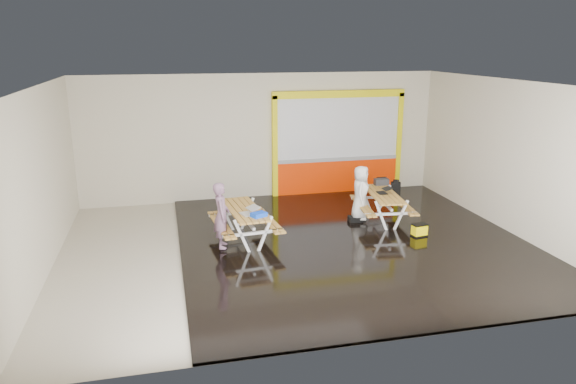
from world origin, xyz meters
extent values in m
cube|color=beige|center=(0.00, 0.00, -0.01)|extent=(10.00, 8.00, 0.01)
cube|color=white|center=(0.00, 0.00, 3.50)|extent=(10.00, 8.00, 0.01)
cube|color=beige|center=(0.00, 4.00, 1.75)|extent=(10.00, 0.01, 3.50)
cube|color=beige|center=(0.00, -4.00, 1.75)|extent=(10.00, 0.01, 3.50)
cube|color=beige|center=(-5.00, 0.00, 1.75)|extent=(0.01, 8.00, 3.50)
cube|color=beige|center=(5.00, 0.00, 1.75)|extent=(0.01, 8.00, 3.50)
cube|color=black|center=(1.25, 0.00, 0.03)|extent=(7.50, 7.98, 0.05)
cube|color=#F43000|center=(2.20, 3.93, 0.50)|extent=(3.60, 0.12, 1.00)
cube|color=gray|center=(2.20, 3.93, 1.03)|extent=(3.60, 0.14, 0.10)
cube|color=silver|center=(2.20, 3.94, 1.94)|extent=(3.60, 0.08, 1.72)
cube|color=yellow|center=(0.33, 3.92, 1.45)|extent=(0.14, 0.16, 2.90)
cube|color=yellow|center=(4.07, 3.92, 1.45)|extent=(0.14, 0.16, 2.90)
cube|color=yellow|center=(2.20, 3.92, 2.90)|extent=(3.88, 0.16, 0.20)
cube|color=#BD8837|center=(-1.33, 0.56, 0.75)|extent=(0.31, 1.92, 0.04)
cube|color=#BD8837|center=(-1.20, 0.57, 0.75)|extent=(0.31, 1.92, 0.04)
cube|color=#BD8837|center=(-1.06, 0.59, 0.75)|extent=(0.31, 1.92, 0.04)
cube|color=#BD8837|center=(-0.92, 0.60, 0.75)|extent=(0.31, 1.92, 0.04)
cube|color=#BD8837|center=(-0.79, 0.61, 0.75)|extent=(0.31, 1.92, 0.04)
cube|color=white|center=(-1.23, -0.16, 0.41)|extent=(0.36, 0.09, 0.77)
cube|color=white|center=(-0.74, -0.11, 0.41)|extent=(0.36, 0.09, 0.77)
cube|color=white|center=(-0.99, -0.14, 0.45)|extent=(1.31, 0.19, 0.06)
cube|color=white|center=(-0.99, -0.14, 0.70)|extent=(0.65, 0.12, 0.06)
cube|color=white|center=(-1.38, 1.28, 0.41)|extent=(0.36, 0.09, 0.77)
cube|color=white|center=(-0.89, 1.33, 0.41)|extent=(0.36, 0.09, 0.77)
cube|color=white|center=(-1.13, 1.31, 0.45)|extent=(1.31, 0.19, 0.06)
cube|color=white|center=(-1.13, 1.31, 0.70)|extent=(0.65, 0.12, 0.06)
cube|color=white|center=(-1.06, 0.59, 0.56)|extent=(0.21, 1.57, 0.06)
cube|color=#BD8837|center=(-1.65, 0.53, 0.46)|extent=(0.31, 1.92, 0.04)
cube|color=#BD8837|center=(-1.52, 0.54, 0.46)|extent=(0.31, 1.92, 0.04)
cube|color=#BD8837|center=(-0.60, 0.63, 0.46)|extent=(0.31, 1.92, 0.04)
cube|color=#BD8837|center=(-0.47, 0.64, 0.46)|extent=(0.31, 1.92, 0.04)
cube|color=#BD8837|center=(2.20, 1.19, 0.72)|extent=(0.34, 1.83, 0.04)
cube|color=#BD8837|center=(2.33, 1.18, 0.72)|extent=(0.34, 1.83, 0.04)
cube|color=#BD8837|center=(2.46, 1.16, 0.72)|extent=(0.34, 1.83, 0.04)
cube|color=#BD8837|center=(2.59, 1.14, 0.72)|extent=(0.34, 1.83, 0.04)
cube|color=#BD8837|center=(2.72, 1.13, 0.72)|extent=(0.34, 1.83, 0.04)
cube|color=white|center=(2.14, 0.50, 0.39)|extent=(0.34, 0.10, 0.73)
cube|color=white|center=(2.61, 0.44, 0.39)|extent=(0.34, 0.10, 0.73)
cube|color=white|center=(2.37, 0.47, 0.43)|extent=(1.25, 0.21, 0.05)
cube|color=white|center=(2.37, 0.47, 0.67)|extent=(0.62, 0.13, 0.05)
cube|color=white|center=(2.31, 1.88, 0.39)|extent=(0.34, 0.10, 0.73)
cube|color=white|center=(2.78, 1.82, 0.39)|extent=(0.34, 0.10, 0.73)
cube|color=white|center=(2.54, 1.85, 0.43)|extent=(1.25, 0.21, 0.05)
cube|color=white|center=(2.54, 1.85, 0.67)|extent=(0.62, 0.13, 0.05)
cube|color=white|center=(2.46, 1.16, 0.54)|extent=(0.24, 1.50, 0.05)
cube|color=#BD8837|center=(1.90, 1.23, 0.44)|extent=(0.33, 1.83, 0.04)
cube|color=#BD8837|center=(2.02, 1.21, 0.44)|extent=(0.33, 1.83, 0.04)
cube|color=#BD8837|center=(2.90, 1.11, 0.44)|extent=(0.33, 1.83, 0.04)
cube|color=#BD8837|center=(3.02, 1.09, 0.44)|extent=(0.33, 1.83, 0.04)
imported|color=slate|center=(-1.61, 0.15, 0.80)|extent=(0.39, 0.55, 1.41)
imported|color=white|center=(1.90, 1.25, 0.77)|extent=(0.65, 0.76, 1.32)
cube|color=silver|center=(-1.07, 0.19, 0.78)|extent=(0.32, 0.39, 0.02)
cube|color=silver|center=(-0.92, 0.23, 0.89)|extent=(0.31, 0.39, 0.07)
cube|color=silver|center=(-0.93, 0.23, 0.89)|extent=(0.26, 0.34, 0.05)
cube|color=black|center=(2.43, 1.18, 0.74)|extent=(0.22, 0.30, 0.02)
cube|color=black|center=(2.56, 1.17, 0.85)|extent=(0.21, 0.30, 0.06)
cube|color=silver|center=(2.56, 1.17, 0.85)|extent=(0.18, 0.27, 0.05)
cube|color=blue|center=(-0.85, -0.02, 0.81)|extent=(0.37, 0.33, 0.09)
cube|color=black|center=(2.73, 1.93, 0.82)|extent=(0.37, 0.19, 0.16)
cylinder|color=black|center=(2.73, 1.93, 0.94)|extent=(0.27, 0.03, 0.02)
cube|color=black|center=(3.07, 1.79, 0.65)|extent=(0.28, 0.23, 0.34)
cylinder|color=black|center=(3.07, 1.79, 0.84)|extent=(0.20, 0.20, 0.09)
cube|color=black|center=(1.78, 1.22, 0.11)|extent=(0.35, 0.27, 0.13)
cube|color=black|center=(2.83, -0.10, 0.07)|extent=(0.36, 0.27, 0.03)
cube|color=#FFE400|center=(2.83, -0.10, 0.19)|extent=(0.34, 0.25, 0.25)
cube|color=black|center=(2.83, -0.10, 0.33)|extent=(0.36, 0.27, 0.03)
camera|label=1|loc=(-2.69, -10.50, 4.28)|focal=33.24mm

